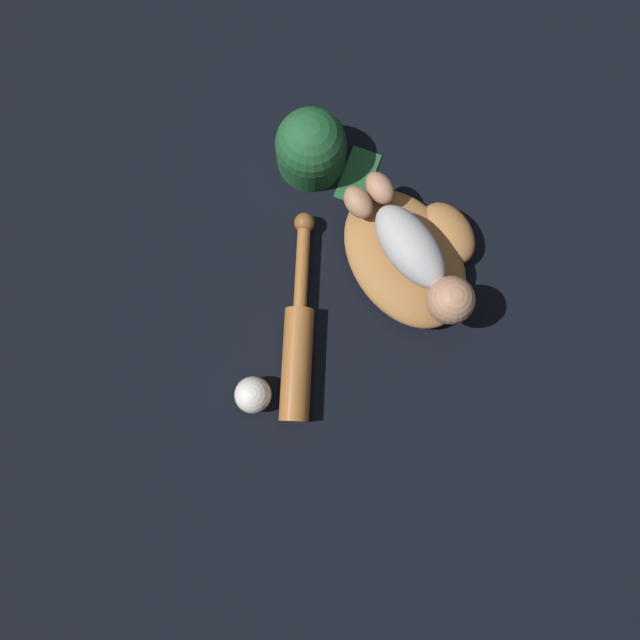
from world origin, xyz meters
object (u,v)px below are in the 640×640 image
Objects in this scene: baseball_glove at (412,254)px; baby_figure at (416,255)px; baseball_cap at (312,147)px; baseball_bat at (298,340)px; baseball at (253,395)px.

baseball_glove is 1.07× the size of baby_figure.
baseball_cap is at bearing 171.79° from baseball_glove.
baby_figure is 0.30m from baseball_bat.
baseball_glove is 0.31m from baseball_cap.
baseball_glove is 0.30m from baseball_bat.
baseball reaches higher than baseball_bat.
baseball_cap is at bearing 168.19° from baby_figure.
baseball_cap reaches higher than baseball_bat.
baby_figure is 0.95× the size of baseball_bat.
baseball_cap is at bearing 125.19° from baseball_bat.
baseball reaches higher than baseball_glove.
baseball_bat is at bearing 90.57° from baseball.
baseball is at bearing -89.43° from baseball_bat.
baseball_cap is at bearing 116.37° from baseball.
baseball is (-0.08, -0.42, -0.08)m from baby_figure.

